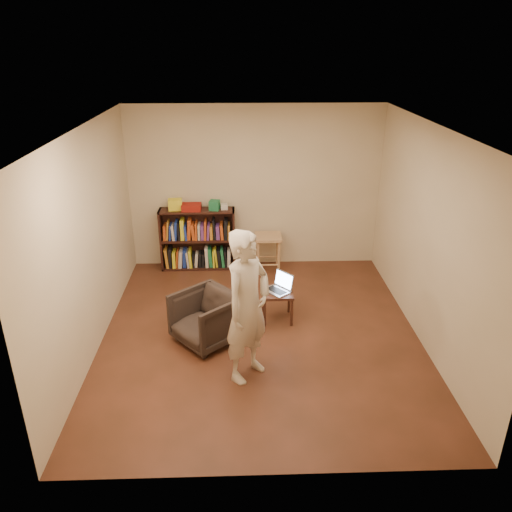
{
  "coord_description": "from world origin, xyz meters",
  "views": [
    {
      "loc": [
        -0.24,
        -5.45,
        3.49
      ],
      "look_at": [
        -0.04,
        0.35,
        0.94
      ],
      "focal_mm": 35.0,
      "sensor_mm": 36.0,
      "label": 1
    }
  ],
  "objects_px": {
    "side_table": "(277,296)",
    "laptop": "(280,286)",
    "bookshelf": "(198,242)",
    "armchair": "(206,318)",
    "person": "(248,307)",
    "stool": "(268,242)"
  },
  "relations": [
    {
      "from": "armchair",
      "to": "person",
      "type": "xyz_separation_m",
      "value": [
        0.5,
        -0.69,
        0.54
      ]
    },
    {
      "from": "side_table",
      "to": "stool",
      "type": "bearing_deg",
      "value": 91.32
    },
    {
      "from": "armchair",
      "to": "stool",
      "type": "bearing_deg",
      "value": 115.47
    },
    {
      "from": "armchair",
      "to": "side_table",
      "type": "height_order",
      "value": "armchair"
    },
    {
      "from": "stool",
      "to": "side_table",
      "type": "height_order",
      "value": "stool"
    },
    {
      "from": "armchair",
      "to": "side_table",
      "type": "bearing_deg",
      "value": 77.44
    },
    {
      "from": "side_table",
      "to": "laptop",
      "type": "xyz_separation_m",
      "value": [
        0.03,
        0.03,
        0.13
      ]
    },
    {
      "from": "bookshelf",
      "to": "person",
      "type": "distance_m",
      "value": 3.04
    },
    {
      "from": "bookshelf",
      "to": "laptop",
      "type": "bearing_deg",
      "value": -54.64
    },
    {
      "from": "bookshelf",
      "to": "person",
      "type": "bearing_deg",
      "value": -75.47
    },
    {
      "from": "laptop",
      "to": "bookshelf",
      "type": "bearing_deg",
      "value": 175.16
    },
    {
      "from": "stool",
      "to": "laptop",
      "type": "xyz_separation_m",
      "value": [
        0.07,
        -1.52,
        -0.01
      ]
    },
    {
      "from": "armchair",
      "to": "laptop",
      "type": "xyz_separation_m",
      "value": [
        0.95,
        0.53,
        0.15
      ]
    },
    {
      "from": "bookshelf",
      "to": "laptop",
      "type": "distance_m",
      "value": 2.07
    },
    {
      "from": "side_table",
      "to": "armchair",
      "type": "bearing_deg",
      "value": -151.23
    },
    {
      "from": "stool",
      "to": "armchair",
      "type": "height_order",
      "value": "armchair"
    },
    {
      "from": "bookshelf",
      "to": "armchair",
      "type": "height_order",
      "value": "bookshelf"
    },
    {
      "from": "laptop",
      "to": "person",
      "type": "bearing_deg",
      "value": -60.15
    },
    {
      "from": "side_table",
      "to": "laptop",
      "type": "relative_size",
      "value": 0.98
    },
    {
      "from": "bookshelf",
      "to": "side_table",
      "type": "bearing_deg",
      "value": -55.79
    },
    {
      "from": "stool",
      "to": "laptop",
      "type": "distance_m",
      "value": 1.52
    },
    {
      "from": "laptop",
      "to": "person",
      "type": "distance_m",
      "value": 1.36
    }
  ]
}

